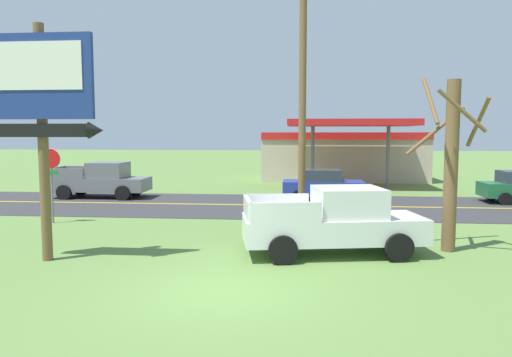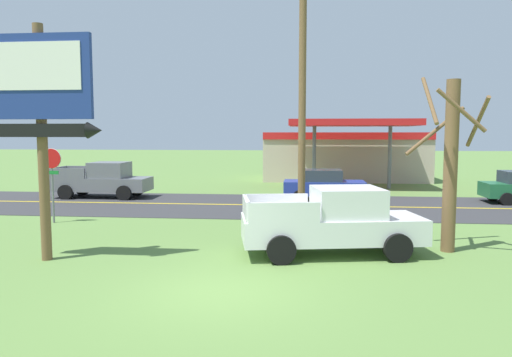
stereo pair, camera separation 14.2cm
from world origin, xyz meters
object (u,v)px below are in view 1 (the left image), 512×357
at_px(motel_sign, 41,100).
at_px(utility_pole, 303,89).
at_px(gas_station, 342,154).
at_px(car_blue_far_lane, 322,185).
at_px(pickup_white_parked_on_lawn, 335,222).
at_px(pickup_grey_on_road, 102,180).
at_px(stop_sign, 51,172).
at_px(bare_tree, 451,160).

relative_size(motel_sign, utility_pole, 0.67).
distance_m(gas_station, car_blue_far_lane, 11.97).
distance_m(gas_station, pickup_white_parked_on_lawn, 23.18).
relative_size(utility_pole, gas_station, 0.80).
bearing_deg(utility_pole, motel_sign, -145.48).
bearing_deg(motel_sign, car_blue_far_lane, 57.82).
distance_m(motel_sign, gas_station, 26.75).
xyz_separation_m(motel_sign, utility_pole, (7.00, 4.82, 0.68)).
bearing_deg(pickup_grey_on_road, pickup_white_parked_on_lawn, -43.63).
bearing_deg(utility_pole, stop_sign, 176.13).
distance_m(stop_sign, gas_station, 23.09).
bearing_deg(stop_sign, gas_station, 56.05).
bearing_deg(pickup_white_parked_on_lawn, pickup_grey_on_road, 136.37).
relative_size(motel_sign, bare_tree, 1.24).
distance_m(bare_tree, pickup_white_parked_on_lawn, 3.92).
relative_size(gas_station, pickup_grey_on_road, 2.31).
height_order(motel_sign, car_blue_far_lane, motel_sign).
height_order(stop_sign, pickup_white_parked_on_lawn, stop_sign).
bearing_deg(pickup_grey_on_road, gas_station, 39.94).
bearing_deg(bare_tree, stop_sign, 167.25).
bearing_deg(stop_sign, bare_tree, -12.75).
bearing_deg(pickup_white_parked_on_lawn, stop_sign, 160.03).
relative_size(stop_sign, car_blue_far_lane, 0.70).
relative_size(motel_sign, stop_sign, 2.19).
xyz_separation_m(pickup_white_parked_on_lawn, car_blue_far_lane, (0.14, 11.31, -0.13)).
xyz_separation_m(bare_tree, car_blue_far_lane, (-3.28, 10.61, -1.90)).
xyz_separation_m(stop_sign, car_blue_far_lane, (10.87, 7.41, -1.20)).
relative_size(stop_sign, utility_pole, 0.31).
distance_m(bare_tree, car_blue_far_lane, 11.27).
height_order(motel_sign, stop_sign, motel_sign).
height_order(utility_pole, pickup_white_parked_on_lawn, utility_pole).
distance_m(stop_sign, car_blue_far_lane, 13.21).
bearing_deg(stop_sign, motel_sign, -63.21).
bearing_deg(utility_pole, pickup_grey_on_road, 143.47).
distance_m(utility_pole, car_blue_far_lane, 9.20).
distance_m(stop_sign, pickup_grey_on_road, 7.57).
relative_size(utility_pole, bare_tree, 1.84).
distance_m(pickup_grey_on_road, car_blue_far_lane, 12.01).
xyz_separation_m(motel_sign, bare_tree, (11.39, 2.27, -1.70)).
height_order(bare_tree, pickup_grey_on_road, bare_tree).
bearing_deg(motel_sign, bare_tree, 11.28).
bearing_deg(car_blue_far_lane, motel_sign, -122.18).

